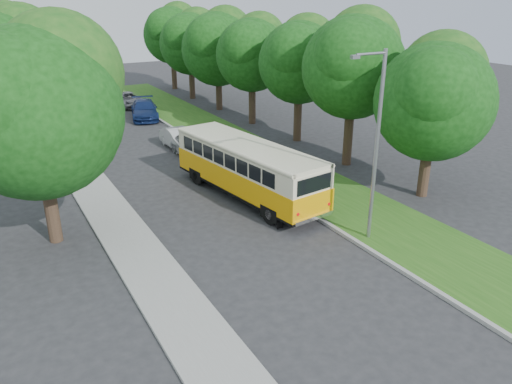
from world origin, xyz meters
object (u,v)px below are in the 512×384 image
car_blue (144,110)px  car_white (179,139)px  car_grey (128,100)px  vintage_bus (248,170)px  lamppost_near (375,142)px  lamppost_far (62,93)px  car_silver (191,146)px

car_blue → car_white: bearing=-79.1°
car_grey → vintage_bus: bearing=-97.0°
vintage_bus → car_blue: (0.75, 19.66, -0.73)m
vintage_bus → car_grey: 25.17m
lamppost_near → car_blue: bearing=93.1°
lamppost_far → car_white: (6.84, -1.70, -3.44)m
car_grey → lamppost_far: bearing=-124.6°
car_grey → car_silver: bearing=-97.5°
vintage_bus → lamppost_near: bearing=-80.1°
vintage_bus → car_blue: size_ratio=1.92×
car_silver → car_white: (-0.05, 2.03, -0.04)m
lamppost_near → vintage_bus: size_ratio=0.80×
lamppost_far → vintage_bus: (6.73, -11.73, -2.63)m
car_blue → lamppost_near: bearing=-72.2°
car_blue → lamppost_far: bearing=-118.6°
vintage_bus → car_silver: vintage_bus is taller
vintage_bus → car_silver: bearing=81.0°
lamppost_far → vintage_bus: bearing=-60.1°
lamppost_far → car_silver: (6.89, -3.73, -3.40)m
lamppost_near → vintage_bus: (-2.17, 6.77, -2.89)m
car_blue → car_grey: car_blue is taller
lamppost_near → vintage_bus: 7.67m
car_white → car_blue: size_ratio=0.79×
lamppost_near → car_blue: size_ratio=1.54×
car_silver → car_blue: size_ratio=0.81×
car_white → car_blue: car_blue is taller
car_white → car_silver: bearing=-89.5°
lamppost_near → car_white: (-2.06, 16.80, -3.69)m
lamppost_far → lamppost_near: bearing=-64.3°
car_blue → car_grey: bearing=103.0°
lamppost_near → car_silver: lamppost_near is taller
vintage_bus → car_blue: bearing=80.0°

